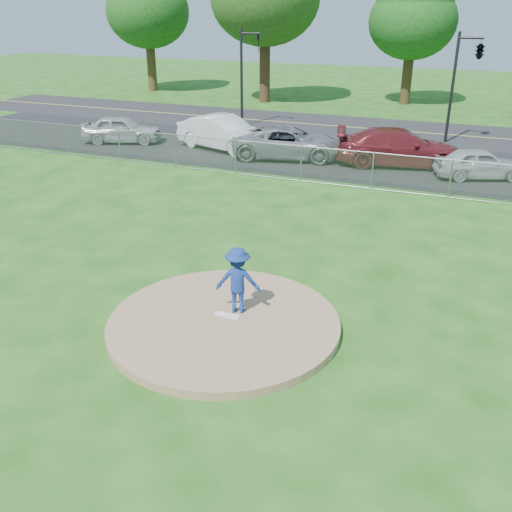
% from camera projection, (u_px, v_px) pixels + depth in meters
% --- Properties ---
extents(ground, '(120.00, 120.00, 0.00)m').
position_uv_depth(ground, '(334.00, 201.00, 21.78)').
color(ground, '#1A4F11').
rests_on(ground, ground).
extents(pitchers_mound, '(5.40, 5.40, 0.20)m').
position_uv_depth(pitchers_mound, '(224.00, 324.00, 13.27)').
color(pitchers_mound, '#987453').
rests_on(pitchers_mound, ground).
extents(pitching_rubber, '(0.60, 0.15, 0.04)m').
position_uv_depth(pitching_rubber, '(227.00, 315.00, 13.39)').
color(pitching_rubber, white).
rests_on(pitching_rubber, pitchers_mound).
extents(chain_link_fence, '(40.00, 0.06, 1.50)m').
position_uv_depth(chain_link_fence, '(348.00, 169.00, 23.17)').
color(chain_link_fence, gray).
rests_on(chain_link_fence, ground).
extents(parking_lot, '(50.00, 8.00, 0.01)m').
position_uv_depth(parking_lot, '(369.00, 161.00, 27.28)').
color(parking_lot, black).
rests_on(parking_lot, ground).
extents(street, '(60.00, 7.00, 0.01)m').
position_uv_depth(street, '(395.00, 131.00, 33.63)').
color(street, black).
rests_on(street, ground).
extents(tree_far_left, '(6.72, 6.72, 10.74)m').
position_uv_depth(tree_far_left, '(147.00, 0.00, 45.89)').
color(tree_far_left, '#3C2A16').
rests_on(tree_far_left, ground).
extents(tree_center, '(6.16, 6.16, 9.84)m').
position_uv_depth(tree_center, '(414.00, 9.00, 39.80)').
color(tree_center, '#382614').
rests_on(tree_center, ground).
extents(traffic_signal_left, '(1.28, 0.20, 5.60)m').
position_uv_depth(traffic_signal_left, '(245.00, 68.00, 33.56)').
color(traffic_signal_left, black).
rests_on(traffic_signal_left, ground).
extents(traffic_signal_center, '(1.42, 2.48, 5.60)m').
position_uv_depth(traffic_signal_center, '(477.00, 53.00, 28.70)').
color(traffic_signal_center, black).
rests_on(traffic_signal_center, ground).
extents(pitcher, '(1.17, 0.86, 1.62)m').
position_uv_depth(pitcher, '(238.00, 280.00, 13.30)').
color(pitcher, navy).
rests_on(pitcher, pitchers_mound).
extents(traffic_cone, '(0.40, 0.40, 0.78)m').
position_uv_depth(traffic_cone, '(256.00, 151.00, 27.32)').
color(traffic_cone, '#FD470D').
rests_on(traffic_cone, parking_lot).
extents(parked_car_silver, '(4.50, 3.02, 1.42)m').
position_uv_depth(parked_car_silver, '(122.00, 129.00, 30.49)').
color(parked_car_silver, '#B3B2B7').
rests_on(parked_car_silver, parking_lot).
extents(parked_car_white, '(5.45, 3.32, 1.70)m').
position_uv_depth(parked_car_white, '(224.00, 133.00, 28.96)').
color(parked_car_white, white).
rests_on(parked_car_white, parking_lot).
extents(parked_car_gray, '(5.82, 3.67, 1.50)m').
position_uv_depth(parked_car_gray, '(289.00, 143.00, 27.41)').
color(parked_car_gray, gray).
rests_on(parked_car_gray, parking_lot).
extents(parked_car_darkred, '(6.12, 3.63, 1.66)m').
position_uv_depth(parked_car_darkred, '(399.00, 147.00, 26.19)').
color(parked_car_darkred, maroon).
rests_on(parked_car_darkred, parking_lot).
extents(parked_car_pearl, '(4.08, 2.80, 1.29)m').
position_uv_depth(parked_car_pearl, '(480.00, 163.00, 24.28)').
color(parked_car_pearl, '#B7BABC').
rests_on(parked_car_pearl, parking_lot).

